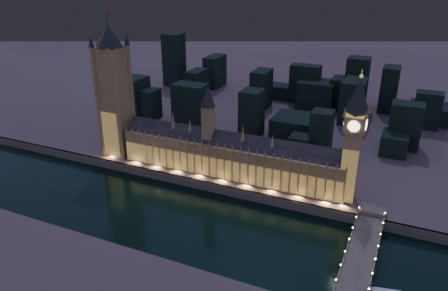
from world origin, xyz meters
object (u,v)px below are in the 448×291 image
at_px(victoria_tower, 114,86).
at_px(elizabeth_tower, 355,131).
at_px(westminster_bridge, 362,254).
at_px(palace_of_westminster, 228,155).

xyz_separation_m(victoria_tower, elizabeth_tower, (218.00, -0.01, -8.57)).
relative_size(elizabeth_tower, westminster_bridge, 0.92).
bearing_deg(elizabeth_tower, palace_of_westminster, -179.90).
relative_size(palace_of_westminster, westminster_bridge, 1.79).
bearing_deg(elizabeth_tower, victoria_tower, 180.00).
height_order(victoria_tower, westminster_bridge, victoria_tower).
relative_size(palace_of_westminster, elizabeth_tower, 1.95).
bearing_deg(westminster_bridge, palace_of_westminster, 152.20).
bearing_deg(westminster_bridge, victoria_tower, 164.74).
bearing_deg(victoria_tower, westminster_bridge, -15.26).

